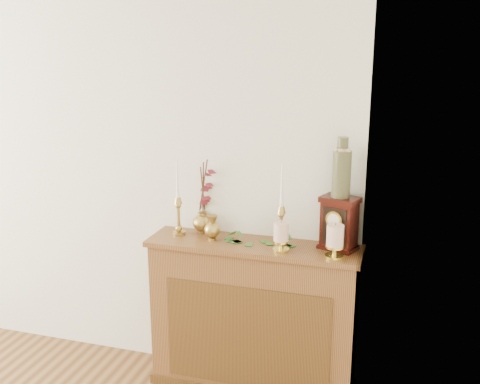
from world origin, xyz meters
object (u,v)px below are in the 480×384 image
(candlestick_left, at_px, (178,210))
(bud_vase, at_px, (212,228))
(mantel_clock, at_px, (339,224))
(candlestick_center, at_px, (281,220))
(ceramic_vase, at_px, (342,170))
(ginger_jar, at_px, (206,198))

(candlestick_left, bearing_deg, bud_vase, -9.13)
(candlestick_left, distance_m, mantel_clock, 0.95)
(candlestick_center, xyz_separation_m, ceramic_vase, (0.32, 0.05, 0.29))
(candlestick_center, relative_size, ceramic_vase, 1.44)
(ceramic_vase, bearing_deg, candlestick_left, -177.71)
(candlestick_left, height_order, candlestick_center, candlestick_center)
(ceramic_vase, bearing_deg, mantel_clock, -109.29)
(mantel_clock, distance_m, ceramic_vase, 0.30)
(mantel_clock, bearing_deg, candlestick_center, -152.73)
(mantel_clock, bearing_deg, ceramic_vase, 90.00)
(ginger_jar, xyz_separation_m, ceramic_vase, (0.81, -0.09, 0.24))
(bud_vase, bearing_deg, ceramic_vase, 5.87)
(candlestick_center, bearing_deg, bud_vase, -176.15)
(bud_vase, relative_size, mantel_clock, 0.50)
(ginger_jar, height_order, mantel_clock, ginger_jar)
(ceramic_vase, bearing_deg, bud_vase, -174.13)
(candlestick_left, bearing_deg, mantel_clock, 2.13)
(mantel_clock, height_order, ceramic_vase, ceramic_vase)
(bud_vase, height_order, ceramic_vase, ceramic_vase)
(bud_vase, distance_m, ceramic_vase, 0.81)
(ginger_jar, bearing_deg, candlestick_left, -137.10)
(candlestick_left, relative_size, mantel_clock, 1.58)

